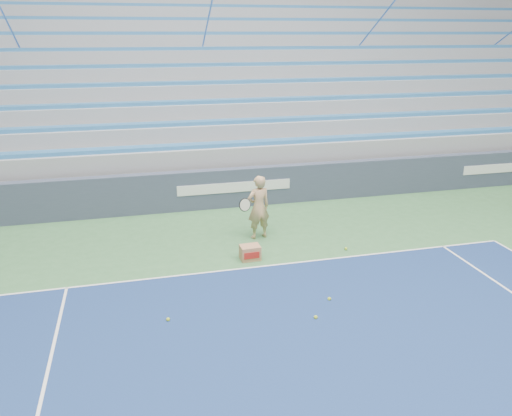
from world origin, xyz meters
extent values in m
cube|color=white|center=(0.00, 11.88, 0.01)|extent=(10.97, 0.05, 0.00)
cube|color=#384055|center=(0.00, 15.88, 0.55)|extent=(30.00, 0.30, 1.10)
cube|color=white|center=(0.00, 15.72, 0.60)|extent=(3.20, 0.02, 0.28)
cube|color=white|center=(9.00, 15.72, 0.60)|extent=(3.40, 0.02, 0.28)
cube|color=#92949A|center=(0.00, 20.43, 0.55)|extent=(30.00, 8.50, 1.10)
cube|color=#92949A|center=(0.00, 20.43, 1.35)|extent=(30.00, 8.50, 0.50)
cube|color=teal|center=(0.00, 16.56, 1.66)|extent=(29.60, 0.42, 0.11)
cube|color=#92949A|center=(0.00, 20.86, 1.85)|extent=(30.00, 7.65, 0.50)
cube|color=teal|center=(0.00, 17.41, 2.16)|extent=(29.60, 0.42, 0.11)
cube|color=#92949A|center=(0.00, 21.28, 2.35)|extent=(30.00, 6.80, 0.50)
cube|color=teal|center=(0.00, 18.26, 2.66)|extent=(29.60, 0.42, 0.11)
cube|color=#92949A|center=(0.00, 21.71, 2.85)|extent=(30.00, 5.95, 0.50)
cube|color=teal|center=(0.00, 19.11, 3.16)|extent=(29.60, 0.42, 0.11)
cube|color=#92949A|center=(0.00, 22.13, 3.35)|extent=(30.00, 5.10, 0.50)
cube|color=teal|center=(0.00, 19.96, 3.66)|extent=(29.60, 0.42, 0.11)
cube|color=#92949A|center=(0.00, 22.56, 3.85)|extent=(30.00, 4.25, 0.50)
cube|color=teal|center=(0.00, 20.81, 4.15)|extent=(29.60, 0.42, 0.11)
cube|color=#92949A|center=(0.00, 22.98, 4.35)|extent=(30.00, 3.40, 0.50)
cube|color=teal|center=(0.00, 21.66, 4.65)|extent=(29.60, 0.42, 0.11)
cube|color=#92949A|center=(0.00, 23.41, 4.85)|extent=(30.00, 2.55, 0.50)
cube|color=teal|center=(0.00, 22.51, 5.15)|extent=(29.60, 0.42, 0.11)
cube|color=#92949A|center=(0.00, 23.84, 5.35)|extent=(30.00, 1.70, 0.50)
cube|color=teal|center=(0.00, 23.36, 5.65)|extent=(29.60, 0.42, 0.11)
cube|color=#92949A|center=(0.00, 24.26, 5.85)|extent=(30.00, 0.85, 0.50)
cube|color=#92949A|center=(0.00, 24.98, 3.65)|extent=(31.00, 0.40, 7.30)
cylinder|color=#376CC0|center=(-6.00, 20.43, 4.60)|extent=(0.05, 8.53, 5.04)
cylinder|color=#376CC0|center=(0.00, 20.43, 4.60)|extent=(0.05, 8.53, 5.04)
cylinder|color=#376CC0|center=(6.00, 20.43, 4.60)|extent=(0.05, 8.53, 5.04)
cylinder|color=#376CC0|center=(12.00, 20.43, 4.60)|extent=(0.05, 8.53, 5.04)
imported|color=tan|center=(0.11, 13.46, 0.77)|extent=(0.62, 0.47, 1.55)
cylinder|color=black|center=(-0.24, 13.21, 0.95)|extent=(0.12, 0.27, 0.08)
cylinder|color=beige|center=(-0.34, 12.93, 1.05)|extent=(0.29, 0.16, 0.28)
torus|color=black|center=(-0.34, 12.93, 1.05)|extent=(0.31, 0.18, 0.30)
cube|color=#AA7752|center=(-0.37, 12.32, 0.16)|extent=(0.44, 0.34, 0.32)
cube|color=#B21E19|center=(-0.37, 12.15, 0.16)|extent=(0.34, 0.03, 0.14)
sphere|color=#B4D12A|center=(-2.30, 10.24, 0.03)|extent=(0.07, 0.07, 0.07)
sphere|color=#B4D12A|center=(0.18, 9.70, 0.03)|extent=(0.07, 0.07, 0.07)
sphere|color=#B4D12A|center=(0.64, 10.23, 0.03)|extent=(0.07, 0.07, 0.07)
sphere|color=#B4D12A|center=(1.86, 12.27, 0.03)|extent=(0.07, 0.07, 0.07)
camera|label=1|loc=(-2.63, 2.69, 4.67)|focal=35.00mm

